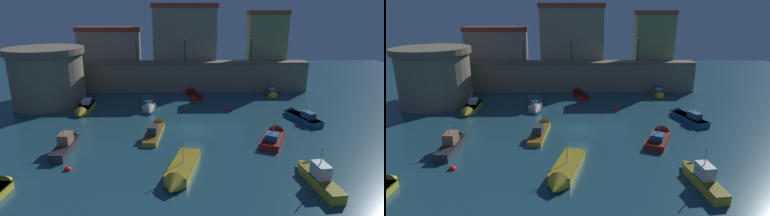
{
  "view_description": "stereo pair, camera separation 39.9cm",
  "coord_description": "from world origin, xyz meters",
  "views": [
    {
      "loc": [
        -0.68,
        -32.6,
        12.67
      ],
      "look_at": [
        0.0,
        4.75,
        0.95
      ],
      "focal_mm": 29.74,
      "sensor_mm": 36.0,
      "label": 1
    },
    {
      "loc": [
        -0.29,
        -32.6,
        12.67
      ],
      "look_at": [
        0.0,
        4.75,
        0.95
      ],
      "focal_mm": 29.74,
      "sensor_mm": 36.0,
      "label": 2
    }
  ],
  "objects": [
    {
      "name": "moored_boat_2",
      "position": [
        9.13,
        -11.37,
        0.59
      ],
      "size": [
        1.92,
        6.24,
        3.31
      ],
      "rotation": [
        0.0,
        0.0,
        1.7
      ],
      "color": "gold",
      "rests_on": "ground"
    },
    {
      "name": "mooring_buoy_1",
      "position": [
        -10.45,
        -9.08,
        0.0
      ],
      "size": [
        0.64,
        0.64,
        0.64
      ],
      "primitive_type": "sphere",
      "color": "red",
      "rests_on": "ground"
    },
    {
      "name": "moored_boat_0",
      "position": [
        12.3,
        13.7,
        0.4
      ],
      "size": [
        1.89,
        4.71,
        2.14
      ],
      "rotation": [
        0.0,
        0.0,
        -1.69
      ],
      "color": "gold",
      "rests_on": "ground"
    },
    {
      "name": "quay_lamp_2",
      "position": [
        9.49,
        17.27,
        7.2
      ],
      "size": [
        0.32,
        0.32,
        3.79
      ],
      "color": "black",
      "rests_on": "quay_wall"
    },
    {
      "name": "quay_wall",
      "position": [
        0.0,
        17.27,
        2.37
      ],
      "size": [
        36.67,
        2.82,
        4.71
      ],
      "color": "gray",
      "rests_on": "ground"
    },
    {
      "name": "moored_boat_9",
      "position": [
        -3.96,
        -0.83,
        0.35
      ],
      "size": [
        1.92,
        7.38,
        1.78
      ],
      "rotation": [
        0.0,
        0.0,
        1.49
      ],
      "color": "gold",
      "rests_on": "ground"
    },
    {
      "name": "moored_boat_4",
      "position": [
        -5.66,
        7.78,
        0.44
      ],
      "size": [
        2.74,
        7.32,
        1.72
      ],
      "rotation": [
        0.0,
        0.0,
        -1.43
      ],
      "color": "silver",
      "rests_on": "ground"
    },
    {
      "name": "moored_boat_8",
      "position": [
        0.21,
        14.35,
        0.28
      ],
      "size": [
        2.8,
        6.32,
        1.34
      ],
      "rotation": [
        0.0,
        0.0,
        1.81
      ],
      "color": "red",
      "rests_on": "ground"
    },
    {
      "name": "old_town_backdrop",
      "position": [
        -0.88,
        20.49,
        8.49
      ],
      "size": [
        33.95,
        4.73,
        9.03
      ],
      "color": "gray",
      "rests_on": "ground"
    },
    {
      "name": "moored_boat_1",
      "position": [
        -1.18,
        -10.4,
        0.45
      ],
      "size": [
        3.28,
        6.84,
        3.39
      ],
      "rotation": [
        0.0,
        0.0,
        -1.81
      ],
      "color": "gold",
      "rests_on": "ground"
    },
    {
      "name": "mooring_buoy_0",
      "position": [
        4.91,
        6.74,
        0.0
      ],
      "size": [
        0.72,
        0.72,
        0.72
      ],
      "primitive_type": "sphere",
      "color": "red",
      "rests_on": "ground"
    },
    {
      "name": "quay_lamp_1",
      "position": [
        -0.91,
        17.27,
        7.09
      ],
      "size": [
        0.32,
        0.32,
        3.61
      ],
      "color": "black",
      "rests_on": "quay_wall"
    },
    {
      "name": "quay_lamp_0",
      "position": [
        -8.4,
        17.27,
        7.11
      ],
      "size": [
        0.32,
        0.32,
        3.64
      ],
      "color": "black",
      "rests_on": "quay_wall"
    },
    {
      "name": "moored_boat_7",
      "position": [
        -11.86,
        -4.87,
        0.56
      ],
      "size": [
        1.3,
        6.15,
        2.84
      ],
      "rotation": [
        0.0,
        0.0,
        1.57
      ],
      "color": "#333338",
      "rests_on": "ground"
    },
    {
      "name": "moored_boat_3",
      "position": [
        12.78,
        3.14,
        0.41
      ],
      "size": [
        3.55,
        6.47,
        2.57
      ],
      "rotation": [
        0.0,
        0.0,
        1.92
      ],
      "color": "#195689",
      "rests_on": "ground"
    },
    {
      "name": "moored_boat_5",
      "position": [
        8.14,
        -3.16,
        0.39
      ],
      "size": [
        3.83,
        5.59,
        3.01
      ],
      "rotation": [
        0.0,
        0.0,
        1.14
      ],
      "color": "red",
      "rests_on": "ground"
    },
    {
      "name": "moored_boat_10",
      "position": [
        -13.73,
        6.27,
        0.44
      ],
      "size": [
        1.84,
        5.73,
        3.0
      ],
      "rotation": [
        0.0,
        0.0,
        -1.53
      ],
      "color": "gold",
      "rests_on": "ground"
    },
    {
      "name": "ground_plane",
      "position": [
        0.0,
        0.0,
        0.0
      ],
      "size": [
        96.06,
        96.06,
        0.0
      ],
      "primitive_type": "plane",
      "color": "#1E4756"
    },
    {
      "name": "fortress_tower",
      "position": [
        -19.46,
        10.04,
        3.94
      ],
      "size": [
        10.15,
        10.15,
        7.76
      ],
      "color": "gray",
      "rests_on": "ground"
    }
  ]
}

